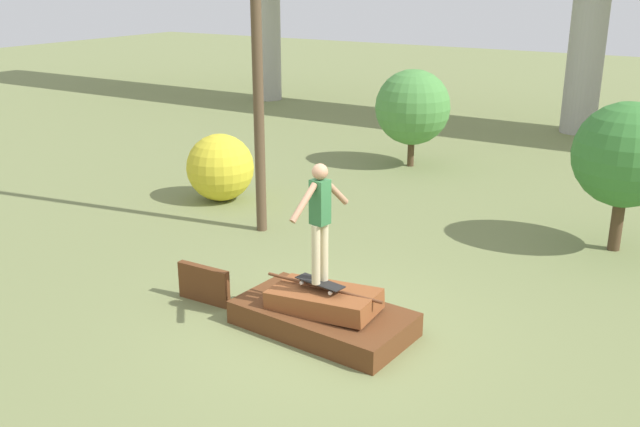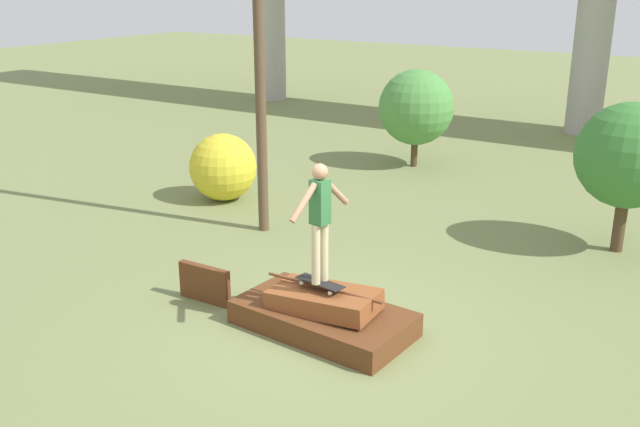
{
  "view_description": "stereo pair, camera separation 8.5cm",
  "coord_description": "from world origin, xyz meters",
  "px_view_note": "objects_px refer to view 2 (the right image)",
  "views": [
    {
      "loc": [
        4.72,
        -7.77,
        4.8
      ],
      "look_at": [
        -0.01,
        -0.06,
        1.75
      ],
      "focal_mm": 40.0,
      "sensor_mm": 36.0,
      "label": 1
    },
    {
      "loc": [
        4.79,
        -7.72,
        4.8
      ],
      "look_at": [
        -0.01,
        -0.06,
        1.75
      ],
      "focal_mm": 40.0,
      "sensor_mm": 36.0,
      "label": 2
    }
  ],
  "objects_px": {
    "tree_behind_right": "(416,107)",
    "utility_pole": "(258,8)",
    "tree_behind_left": "(629,156)",
    "skateboard": "(320,283)",
    "bush_yellow_flowering": "(223,167)",
    "skater": "(320,215)"
  },
  "relations": [
    {
      "from": "tree_behind_right",
      "to": "bush_yellow_flowering",
      "type": "distance_m",
      "value": 5.52
    },
    {
      "from": "utility_pole",
      "to": "bush_yellow_flowering",
      "type": "relative_size",
      "value": 5.51
    },
    {
      "from": "skateboard",
      "to": "utility_pole",
      "type": "distance_m",
      "value": 5.58
    },
    {
      "from": "skateboard",
      "to": "utility_pole",
      "type": "relative_size",
      "value": 0.09
    },
    {
      "from": "skateboard",
      "to": "tree_behind_right",
      "type": "bearing_deg",
      "value": 106.98
    },
    {
      "from": "utility_pole",
      "to": "bush_yellow_flowering",
      "type": "height_order",
      "value": "utility_pole"
    },
    {
      "from": "tree_behind_right",
      "to": "bush_yellow_flowering",
      "type": "xyz_separation_m",
      "value": [
        -2.35,
        -4.93,
        -0.81
      ]
    },
    {
      "from": "tree_behind_right",
      "to": "bush_yellow_flowering",
      "type": "bearing_deg",
      "value": -115.53
    },
    {
      "from": "tree_behind_left",
      "to": "utility_pole",
      "type": "bearing_deg",
      "value": -157.65
    },
    {
      "from": "utility_pole",
      "to": "tree_behind_right",
      "type": "bearing_deg",
      "value": 86.06
    },
    {
      "from": "tree_behind_right",
      "to": "utility_pole",
      "type": "bearing_deg",
      "value": -93.94
    },
    {
      "from": "tree_behind_right",
      "to": "tree_behind_left",
      "type": "bearing_deg",
      "value": -31.84
    },
    {
      "from": "skateboard",
      "to": "bush_yellow_flowering",
      "type": "height_order",
      "value": "bush_yellow_flowering"
    },
    {
      "from": "skateboard",
      "to": "tree_behind_right",
      "type": "height_order",
      "value": "tree_behind_right"
    },
    {
      "from": "skater",
      "to": "bush_yellow_flowering",
      "type": "distance_m",
      "value": 6.64
    },
    {
      "from": "skater",
      "to": "tree_behind_left",
      "type": "relative_size",
      "value": 0.62
    },
    {
      "from": "skateboard",
      "to": "tree_behind_right",
      "type": "relative_size",
      "value": 0.3
    },
    {
      "from": "bush_yellow_flowering",
      "to": "tree_behind_left",
      "type": "bearing_deg",
      "value": 9.74
    },
    {
      "from": "utility_pole",
      "to": "tree_behind_right",
      "type": "distance_m",
      "value": 6.64
    },
    {
      "from": "skater",
      "to": "utility_pole",
      "type": "height_order",
      "value": "utility_pole"
    },
    {
      "from": "tree_behind_left",
      "to": "skateboard",
      "type": "bearing_deg",
      "value": -118.2
    },
    {
      "from": "utility_pole",
      "to": "tree_behind_left",
      "type": "xyz_separation_m",
      "value": [
        6.12,
        2.52,
        -2.45
      ]
    }
  ]
}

